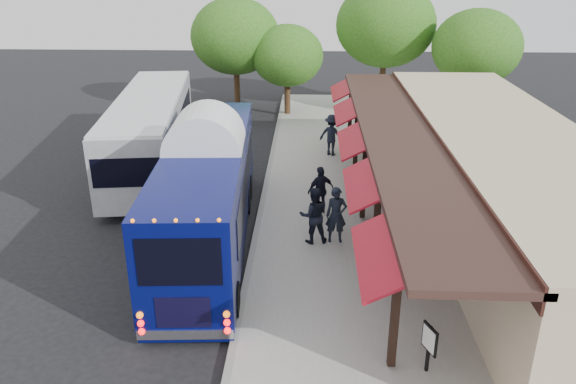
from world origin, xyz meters
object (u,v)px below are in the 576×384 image
(city_bus, at_px, (151,129))
(ped_c, at_px, (321,190))
(coach_bus, at_px, (208,188))
(sign_board, at_px, (429,341))
(ped_b, at_px, (313,215))
(ped_a, at_px, (336,215))
(ped_d, at_px, (332,135))

(city_bus, bearing_deg, ped_c, -40.96)
(coach_bus, distance_m, ped_c, 4.40)
(coach_bus, distance_m, sign_board, 8.86)
(city_bus, bearing_deg, ped_b, -52.71)
(coach_bus, height_order, sign_board, coach_bus)
(ped_a, xyz_separation_m, sign_board, (1.83, -6.31, -0.13))
(coach_bus, relative_size, ped_d, 5.84)
(ped_b, xyz_separation_m, ped_c, (0.27, 2.34, -0.07))
(ped_a, xyz_separation_m, ped_b, (-0.74, -0.07, 0.01))
(ped_a, height_order, ped_c, ped_a)
(city_bus, height_order, ped_c, city_bus)
(ped_a, relative_size, ped_d, 0.97)
(coach_bus, height_order, ped_b, coach_bus)
(ped_b, height_order, sign_board, ped_b)
(city_bus, relative_size, ped_d, 6.33)
(ped_d, bearing_deg, ped_a, 114.40)
(coach_bus, xyz_separation_m, ped_b, (3.45, -0.19, -0.84))
(coach_bus, relative_size, ped_a, 6.05)
(ped_c, distance_m, ped_d, 6.68)
(ped_b, bearing_deg, ped_c, -105.92)
(coach_bus, distance_m, ped_d, 9.85)
(ped_a, relative_size, sign_board, 1.57)
(coach_bus, xyz_separation_m, sign_board, (6.03, -6.42, -0.99))
(city_bus, distance_m, ped_c, 9.06)
(ped_a, relative_size, ped_b, 0.99)
(city_bus, distance_m, ped_d, 8.34)
(ped_c, bearing_deg, coach_bus, 1.58)
(ped_c, bearing_deg, city_bus, -62.04)
(ped_b, height_order, ped_c, ped_b)
(coach_bus, height_order, ped_a, coach_bus)
(coach_bus, xyz_separation_m, ped_d, (4.35, 8.81, -0.82))
(ped_d, bearing_deg, sign_board, 121.65)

